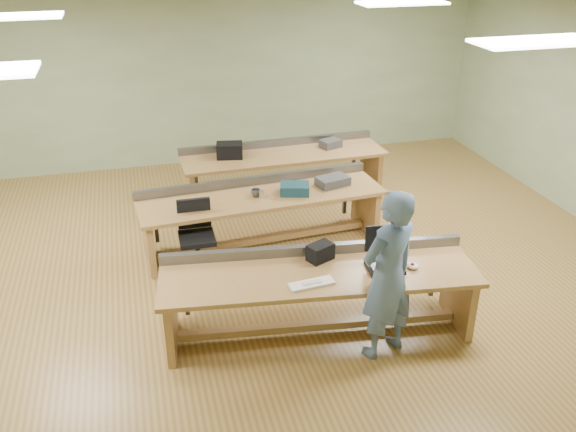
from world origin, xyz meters
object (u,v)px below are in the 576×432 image
object	(u,v)px
person	(388,276)
camera_bag	(320,252)
workbench_back	(283,164)
parts_bin_grey	(333,181)
mug	(256,193)
laptop_base	(385,267)
drinks_can	(262,194)
task_chair	(197,246)
parts_bin_teal	(295,189)
workbench_front	(319,286)
workbench_mid	(262,207)

from	to	relation	value
person	camera_bag	world-z (taller)	person
workbench_back	parts_bin_grey	xyz separation A→B (m)	(0.34, -1.38, 0.25)
person	mug	size ratio (longest dim) A/B	14.43
laptop_base	parts_bin_grey	size ratio (longest dim) A/B	0.86
parts_bin_grey	workbench_back	bearing A→B (deg)	103.72
parts_bin_grey	mug	distance (m)	1.09
drinks_can	laptop_base	bearing A→B (deg)	-67.63
task_chair	drinks_can	xyz separation A→B (m)	(0.90, 0.31, 0.47)
task_chair	parts_bin_teal	size ratio (longest dim) A/B	2.43
workbench_front	person	distance (m)	0.80
person	laptop_base	world-z (taller)	person
person	task_chair	size ratio (longest dim) A/B	1.97
person	camera_bag	size ratio (longest dim) A/B	6.68
parts_bin_grey	person	bearing A→B (deg)	-96.94
parts_bin_teal	mug	world-z (taller)	parts_bin_teal
workbench_back	parts_bin_teal	xyz separation A→B (m)	(-0.24, -1.52, 0.25)
parts_bin_teal	drinks_can	size ratio (longest dim) A/B	3.31
workbench_front	drinks_can	world-z (taller)	drinks_can
laptop_base	parts_bin_teal	size ratio (longest dim) A/B	0.98
laptop_base	task_chair	bearing A→B (deg)	141.16
person	drinks_can	world-z (taller)	person
workbench_front	parts_bin_teal	size ratio (longest dim) A/B	8.90
parts_bin_teal	parts_bin_grey	bearing A→B (deg)	13.53
task_chair	camera_bag	bearing A→B (deg)	-49.07
workbench_mid	drinks_can	size ratio (longest dim) A/B	28.83
mug	laptop_base	bearing A→B (deg)	-67.07
workbench_mid	drinks_can	world-z (taller)	drinks_can
laptop_base	drinks_can	world-z (taller)	drinks_can
workbench_back	task_chair	size ratio (longest dim) A/B	3.47
task_chair	parts_bin_grey	distance (m)	2.04
laptop_base	mug	size ratio (longest dim) A/B	2.95
mug	camera_bag	bearing A→B (deg)	-79.94
laptop_base	camera_bag	xyz separation A→B (m)	(-0.59, 0.36, 0.07)
camera_bag	task_chair	distance (m)	1.87
task_chair	drinks_can	world-z (taller)	task_chair
task_chair	parts_bin_teal	bearing A→B (deg)	15.73
workbench_back	camera_bag	distance (m)	3.29
workbench_mid	mug	distance (m)	0.25
person	laptop_base	size ratio (longest dim) A/B	4.90
workbench_front	camera_bag	distance (m)	0.36
workbench_mid	drinks_can	bearing A→B (deg)	-104.48
camera_bag	workbench_back	bearing A→B (deg)	57.82
laptop_base	task_chair	size ratio (longest dim) A/B	0.40
workbench_back	person	size ratio (longest dim) A/B	1.76
workbench_front	camera_bag	bearing A→B (deg)	76.44
workbench_back	camera_bag	size ratio (longest dim) A/B	11.76
person	parts_bin_grey	world-z (taller)	person
workbench_front	workbench_mid	bearing A→B (deg)	101.30
workbench_front	laptop_base	world-z (taller)	workbench_front
camera_bag	parts_bin_grey	xyz separation A→B (m)	(0.77, 1.87, -0.03)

